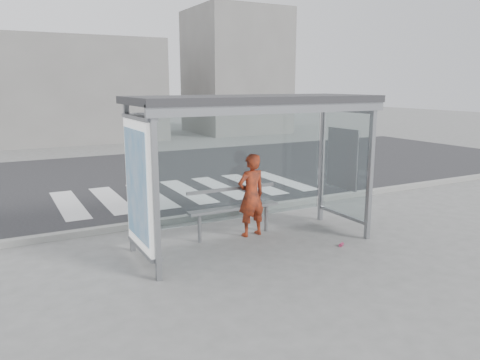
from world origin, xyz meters
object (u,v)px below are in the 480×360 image
(bus_shelter, at_px, (234,134))
(bench, at_px, (234,208))
(person, at_px, (251,195))
(soda_can, at_px, (341,245))

(bus_shelter, height_order, bench, bus_shelter)
(person, relative_size, soda_can, 13.96)
(bus_shelter, relative_size, bench, 2.36)
(soda_can, bearing_deg, bus_shelter, 152.69)
(bus_shelter, height_order, person, bus_shelter)
(bus_shelter, xyz_separation_m, person, (0.58, 0.42, -1.20))
(person, distance_m, bench, 0.40)
(bus_shelter, xyz_separation_m, bench, (0.26, 0.52, -1.43))
(person, height_order, soda_can, person)
(bench, bearing_deg, soda_can, -44.39)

